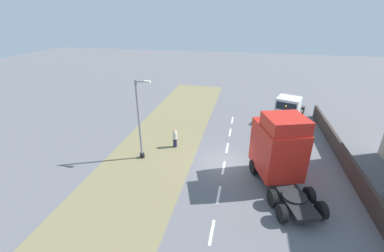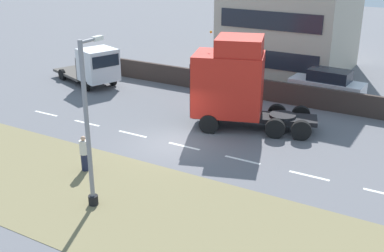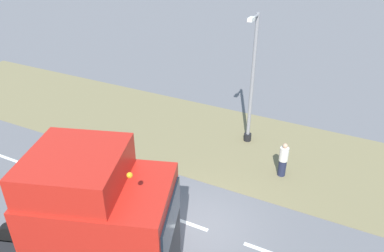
# 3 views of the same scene
# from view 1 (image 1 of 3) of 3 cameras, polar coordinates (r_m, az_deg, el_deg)

# --- Properties ---
(ground_plane) EXTENTS (120.00, 120.00, 0.00)m
(ground_plane) POSITION_cam_1_polar(r_m,az_deg,el_deg) (20.60, 7.23, -8.13)
(ground_plane) COLOR slate
(ground_plane) RESTS_ON ground
(grass_verge) EXTENTS (7.00, 44.00, 0.01)m
(grass_verge) POSITION_cam_1_polar(r_m,az_deg,el_deg) (21.76, -8.77, -6.30)
(grass_verge) COLOR olive
(grass_verge) RESTS_ON ground
(lane_markings) EXTENTS (0.16, 21.00, 0.00)m
(lane_markings) POSITION_cam_1_polar(r_m,az_deg,el_deg) (20.01, 7.04, -9.18)
(lane_markings) COLOR white
(lane_markings) RESTS_ON ground
(boundary_wall) EXTENTS (0.25, 24.00, 1.34)m
(boundary_wall) POSITION_cam_1_polar(r_m,az_deg,el_deg) (21.71, 31.94, -8.15)
(boundary_wall) COLOR #382D28
(boundary_wall) RESTS_ON ground
(lorry_cab) EXTENTS (4.52, 6.93, 5.12)m
(lorry_cab) POSITION_cam_1_polar(r_m,az_deg,el_deg) (18.16, 18.76, -4.97)
(lorry_cab) COLOR black
(lorry_cab) RESTS_ON ground
(flatbed_truck) EXTENTS (4.17, 6.43, 2.75)m
(flatbed_truck) POSITION_cam_1_polar(r_m,az_deg,el_deg) (29.42, 20.67, 3.76)
(flatbed_truck) COLOR silver
(flatbed_truck) RESTS_ON ground
(lamp_post) EXTENTS (1.31, 0.38, 6.46)m
(lamp_post) POSITION_cam_1_polar(r_m,az_deg,el_deg) (20.17, -11.41, 0.19)
(lamp_post) COLOR black
(lamp_post) RESTS_ON ground
(pedestrian) EXTENTS (0.39, 0.39, 1.65)m
(pedestrian) POSITION_cam_1_polar(r_m,az_deg,el_deg) (22.38, -3.82, -2.81)
(pedestrian) COLOR #1E233D
(pedestrian) RESTS_ON ground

